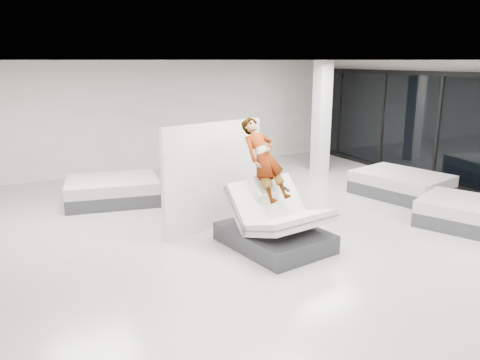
{
  "coord_description": "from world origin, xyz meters",
  "views": [
    {
      "loc": [
        -4.28,
        -6.42,
        3.2
      ],
      "look_at": [
        -0.36,
        1.18,
        1.0
      ],
      "focal_mm": 35.0,
      "sensor_mm": 36.0,
      "label": 1
    }
  ],
  "objects": [
    {
      "name": "person",
      "position": [
        -0.24,
        0.48,
        1.2
      ],
      "size": [
        0.79,
        1.61,
        1.13
      ],
      "primitive_type": "imported",
      "rotation": [
        1.03,
        0.0,
        0.14
      ],
      "color": "slate",
      "rests_on": "hero_bed"
    },
    {
      "name": "remote",
      "position": [
        0.03,
        0.17,
        1.02
      ],
      "size": [
        0.07,
        0.15,
        0.08
      ],
      "primitive_type": "cube",
      "rotation": [
        0.35,
        0.0,
        0.14
      ],
      "color": "black",
      "rests_on": "person"
    },
    {
      "name": "room",
      "position": [
        0.0,
        0.0,
        1.6
      ],
      "size": [
        14.0,
        14.04,
        3.2
      ],
      "color": "beige",
      "rests_on": "ground"
    },
    {
      "name": "divider_panel",
      "position": [
        -0.75,
        1.53,
        1.04
      ],
      "size": [
        2.24,
        0.64,
        2.07
      ],
      "primitive_type": "cube",
      "rotation": [
        0.0,
        0.0,
        0.24
      ],
      "color": "silver",
      "rests_on": "floor"
    },
    {
      "name": "flat_bed_left_far",
      "position": [
        -2.13,
        4.17,
        0.28
      ],
      "size": [
        2.28,
        1.87,
        0.56
      ],
      "color": "#35363A",
      "rests_on": "floor"
    },
    {
      "name": "flat_bed_right_near",
      "position": [
        3.78,
        -0.8,
        0.26
      ],
      "size": [
        2.09,
        2.34,
        0.53
      ],
      "color": "#35363A",
      "rests_on": "floor"
    },
    {
      "name": "flat_bed_right_far",
      "position": [
        4.19,
        1.49,
        0.28
      ],
      "size": [
        1.95,
        2.33,
        0.56
      ],
      "color": "#35363A",
      "rests_on": "floor"
    },
    {
      "name": "column",
      "position": [
        4.0,
        4.5,
        1.6
      ],
      "size": [
        0.4,
        0.4,
        3.2
      ],
      "primitive_type": "cube",
      "color": "silver",
      "rests_on": "floor"
    },
    {
      "name": "hero_bed",
      "position": [
        -0.19,
        0.15,
        0.37
      ],
      "size": [
        1.63,
        2.02,
        1.24
      ],
      "color": "#35363A",
      "rests_on": "floor"
    }
  ]
}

